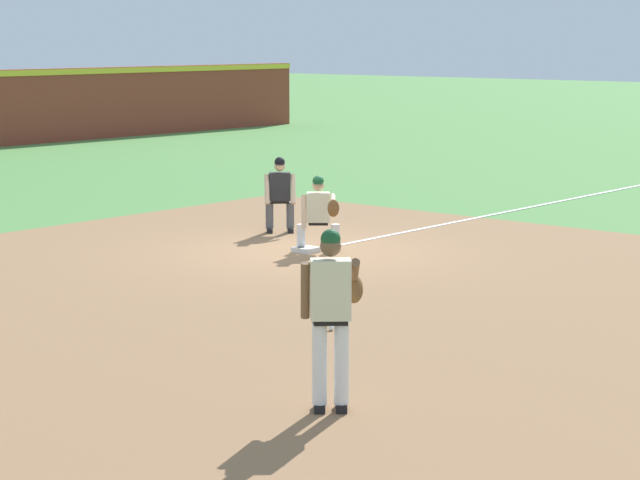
{
  "coord_description": "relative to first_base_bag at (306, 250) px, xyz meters",
  "views": [
    {
      "loc": [
        -16.22,
        -14.07,
        3.73
      ],
      "look_at": [
        -4.86,
        -4.44,
        1.29
      ],
      "focal_mm": 70.0,
      "sensor_mm": 36.0,
      "label": 1
    }
  ],
  "objects": [
    {
      "name": "ground_plane",
      "position": [
        0.0,
        0.0,
        -0.04
      ],
      "size": [
        160.0,
        160.0,
        0.0
      ],
      "primitive_type": "plane",
      "color": "#518942"
    },
    {
      "name": "first_base_bag",
      "position": [
        0.0,
        0.0,
        0.0
      ],
      "size": [
        0.38,
        0.38,
        0.09
      ],
      "primitive_type": "cube",
      "color": "white",
      "rests_on": "ground"
    },
    {
      "name": "umpire",
      "position": [
        1.34,
        1.83,
        0.75
      ],
      "size": [
        0.67,
        0.67,
        1.46
      ],
      "color": "black",
      "rests_on": "ground"
    },
    {
      "name": "baseball",
      "position": [
        -4.25,
        -4.11,
        -0.01
      ],
      "size": [
        0.07,
        0.07,
        0.07
      ],
      "primitive_type": "sphere",
      "color": "white",
      "rests_on": "ground"
    },
    {
      "name": "pitcher",
      "position": [
        -6.9,
        -6.33,
        1.01
      ],
      "size": [
        0.85,
        0.56,
        1.86
      ],
      "color": "black",
      "rests_on": "ground"
    },
    {
      "name": "foul_line_stripe",
      "position": [
        7.41,
        0.0,
        -0.04
      ],
      "size": [
        14.81,
        0.1,
        0.0
      ],
      "primitive_type": "cube",
      "color": "white",
      "rests_on": "ground"
    },
    {
      "name": "first_baseman",
      "position": [
        0.17,
        -0.16,
        0.69
      ],
      "size": [
        0.76,
        1.08,
        1.34
      ],
      "color": "black",
      "rests_on": "ground"
    },
    {
      "name": "infield_dirt_patch",
      "position": [
        -3.47,
        -3.17,
        -0.04
      ],
      "size": [
        18.0,
        18.0,
        0.01
      ],
      "primitive_type": "cube",
      "color": "#936B47",
      "rests_on": "ground"
    }
  ]
}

